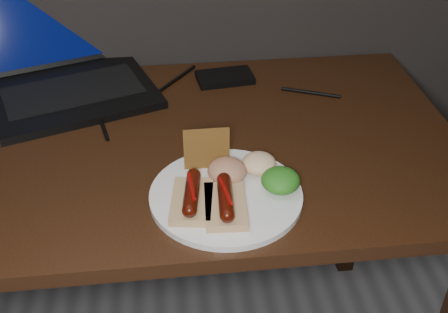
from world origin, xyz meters
TOP-DOWN VIEW (x-y plane):
  - desk at (0.00, 1.38)m, footprint 1.40×0.70m
  - laptop at (-0.14, 1.64)m, footprint 0.46×0.46m
  - hard_drive at (0.24, 1.63)m, footprint 0.14×0.09m
  - desk_cables at (-0.01, 1.53)m, footprint 0.92×0.34m
  - plate at (0.19, 1.18)m, footprint 0.32×0.32m
  - bread_sausage_left at (0.13, 1.15)m, footprint 0.09×0.12m
  - bread_sausage_center at (0.19, 1.14)m, footprint 0.08×0.12m
  - crispbread at (0.17, 1.26)m, footprint 0.09×0.01m
  - salad_greens at (0.29, 1.18)m, footprint 0.07×0.07m
  - salsa_mound at (0.20, 1.22)m, footprint 0.07×0.07m
  - coleslaw_mound at (0.26, 1.24)m, footprint 0.06×0.06m

SIDE VIEW (x-z plane):
  - desk at x=0.00m, z-range 0.29..1.04m
  - desk_cables at x=-0.01m, z-range 0.75..0.76m
  - plate at x=0.19m, z-range 0.75..0.76m
  - hard_drive at x=0.24m, z-range 0.75..0.77m
  - bread_sausage_left at x=0.13m, z-range 0.76..0.80m
  - bread_sausage_center at x=0.19m, z-range 0.76..0.80m
  - coleslaw_mound at x=0.26m, z-range 0.76..0.80m
  - salad_greens at x=0.29m, z-range 0.76..0.80m
  - salsa_mound at x=0.20m, z-range 0.76..0.80m
  - laptop at x=-0.14m, z-range 0.68..0.92m
  - crispbread at x=0.17m, z-range 0.76..0.85m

